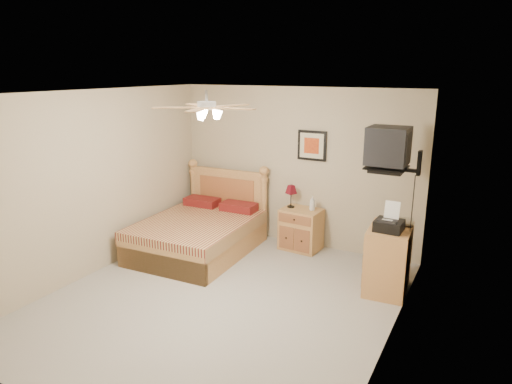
% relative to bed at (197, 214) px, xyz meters
% --- Properties ---
extents(floor, '(4.50, 4.50, 0.00)m').
position_rel_bed_xyz_m(floor, '(1.13, -1.12, -0.63)').
color(floor, gray).
rests_on(floor, ground).
extents(ceiling, '(4.00, 4.50, 0.04)m').
position_rel_bed_xyz_m(ceiling, '(1.13, -1.12, 1.87)').
color(ceiling, white).
rests_on(ceiling, ground).
extents(wall_back, '(4.00, 0.04, 2.50)m').
position_rel_bed_xyz_m(wall_back, '(1.13, 1.13, 0.62)').
color(wall_back, tan).
rests_on(wall_back, ground).
extents(wall_front, '(4.00, 0.04, 2.50)m').
position_rel_bed_xyz_m(wall_front, '(1.13, -3.37, 0.62)').
color(wall_front, tan).
rests_on(wall_front, ground).
extents(wall_left, '(0.04, 4.50, 2.50)m').
position_rel_bed_xyz_m(wall_left, '(-0.87, -1.12, 0.62)').
color(wall_left, tan).
rests_on(wall_left, ground).
extents(wall_right, '(0.04, 4.50, 2.50)m').
position_rel_bed_xyz_m(wall_right, '(3.13, -1.12, 0.62)').
color(wall_right, tan).
rests_on(wall_right, ground).
extents(bed, '(1.55, 1.99, 1.25)m').
position_rel_bed_xyz_m(bed, '(0.00, 0.00, 0.00)').
color(bed, '#A87C3E').
rests_on(bed, ground).
extents(nightstand, '(0.63, 0.49, 0.65)m').
position_rel_bed_xyz_m(nightstand, '(1.35, 0.88, -0.30)').
color(nightstand, '#BB7F4B').
rests_on(nightstand, ground).
extents(table_lamp, '(0.24, 0.24, 0.36)m').
position_rel_bed_xyz_m(table_lamp, '(1.16, 0.92, 0.20)').
color(table_lamp, '#5B0C17').
rests_on(table_lamp, nightstand).
extents(lotion_bottle, '(0.11, 0.11, 0.23)m').
position_rel_bed_xyz_m(lotion_bottle, '(1.51, 0.92, 0.14)').
color(lotion_bottle, silver).
rests_on(lotion_bottle, nightstand).
extents(framed_picture, '(0.46, 0.04, 0.46)m').
position_rel_bed_xyz_m(framed_picture, '(1.40, 1.11, 0.99)').
color(framed_picture, black).
rests_on(framed_picture, wall_back).
extents(dresser, '(0.55, 0.75, 0.85)m').
position_rel_bed_xyz_m(dresser, '(2.86, 0.10, -0.20)').
color(dresser, tan).
rests_on(dresser, ground).
extents(fax_machine, '(0.34, 0.36, 0.35)m').
position_rel_bed_xyz_m(fax_machine, '(2.87, -0.02, 0.40)').
color(fax_machine, black).
rests_on(fax_machine, dresser).
extents(magazine_lower, '(0.29, 0.34, 0.03)m').
position_rel_bed_xyz_m(magazine_lower, '(2.86, 0.32, 0.24)').
color(magazine_lower, beige).
rests_on(magazine_lower, dresser).
extents(magazine_upper, '(0.26, 0.32, 0.02)m').
position_rel_bed_xyz_m(magazine_upper, '(2.89, 0.31, 0.26)').
color(magazine_upper, gray).
rests_on(magazine_upper, magazine_lower).
extents(wall_tv, '(0.56, 0.46, 0.58)m').
position_rel_bed_xyz_m(wall_tv, '(2.88, 0.22, 1.18)').
color(wall_tv, black).
rests_on(wall_tv, wall_right).
extents(ceiling_fan, '(1.14, 1.14, 0.28)m').
position_rel_bed_xyz_m(ceiling_fan, '(1.13, -1.32, 1.73)').
color(ceiling_fan, silver).
rests_on(ceiling_fan, ceiling).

